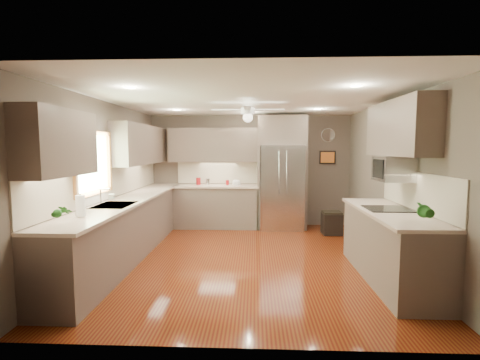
# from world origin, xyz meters

# --- Properties ---
(floor) EXTENTS (5.00, 5.00, 0.00)m
(floor) POSITION_xyz_m (0.00, 0.00, 0.00)
(floor) COLOR #4E140A
(floor) RESTS_ON ground
(ceiling) EXTENTS (5.00, 5.00, 0.00)m
(ceiling) POSITION_xyz_m (0.00, 0.00, 2.50)
(ceiling) COLOR white
(ceiling) RESTS_ON ground
(wall_back) EXTENTS (4.50, 0.00, 4.50)m
(wall_back) POSITION_xyz_m (0.00, 2.50, 1.25)
(wall_back) COLOR brown
(wall_back) RESTS_ON ground
(wall_front) EXTENTS (4.50, 0.00, 4.50)m
(wall_front) POSITION_xyz_m (0.00, -2.50, 1.25)
(wall_front) COLOR brown
(wall_front) RESTS_ON ground
(wall_left) EXTENTS (0.00, 5.00, 5.00)m
(wall_left) POSITION_xyz_m (-2.25, 0.00, 1.25)
(wall_left) COLOR brown
(wall_left) RESTS_ON ground
(wall_right) EXTENTS (0.00, 5.00, 5.00)m
(wall_right) POSITION_xyz_m (2.25, 0.00, 1.25)
(wall_right) COLOR brown
(wall_right) RESTS_ON ground
(canister_a) EXTENTS (0.11, 0.11, 0.16)m
(canister_a) POSITION_xyz_m (-1.14, 2.26, 1.02)
(canister_a) COLOR maroon
(canister_a) RESTS_ON back_run
(canister_b) EXTENTS (0.11, 0.11, 0.14)m
(canister_b) POSITION_xyz_m (-0.93, 2.25, 1.01)
(canister_b) COLOR silver
(canister_b) RESTS_ON back_run
(canister_d) EXTENTS (0.09, 0.09, 0.11)m
(canister_d) POSITION_xyz_m (-0.49, 2.19, 1.00)
(canister_d) COLOR maroon
(canister_d) RESTS_ON back_run
(soap_bottle) EXTENTS (0.10, 0.10, 0.17)m
(soap_bottle) POSITION_xyz_m (-2.06, -0.25, 1.03)
(soap_bottle) COLOR white
(soap_bottle) RESTS_ON left_run
(potted_plant_left) EXTENTS (0.16, 0.11, 0.29)m
(potted_plant_left) POSITION_xyz_m (-1.95, -1.85, 1.09)
(potted_plant_left) COLOR #1E5819
(potted_plant_left) RESTS_ON left_run
(potted_plant_right) EXTENTS (0.18, 0.15, 0.33)m
(potted_plant_right) POSITION_xyz_m (1.92, -1.70, 1.10)
(potted_plant_right) COLOR #1E5819
(potted_plant_right) RESTS_ON right_run
(bowl) EXTENTS (0.24, 0.24, 0.05)m
(bowl) POSITION_xyz_m (-0.29, 2.21, 0.96)
(bowl) COLOR #BDBA8E
(bowl) RESTS_ON back_run
(left_run) EXTENTS (0.65, 4.70, 1.45)m
(left_run) POSITION_xyz_m (-1.95, 0.15, 0.48)
(left_run) COLOR brown
(left_run) RESTS_ON ground
(back_run) EXTENTS (1.85, 0.65, 1.45)m
(back_run) POSITION_xyz_m (-0.72, 2.20, 0.48)
(back_run) COLOR brown
(back_run) RESTS_ON ground
(uppers) EXTENTS (4.50, 4.70, 0.95)m
(uppers) POSITION_xyz_m (-0.74, 0.71, 1.87)
(uppers) COLOR brown
(uppers) RESTS_ON wall_left
(window) EXTENTS (0.05, 1.12, 0.92)m
(window) POSITION_xyz_m (-2.22, -0.50, 1.55)
(window) COLOR #BFF2B2
(window) RESTS_ON wall_left
(sink) EXTENTS (0.50, 0.70, 0.32)m
(sink) POSITION_xyz_m (-1.93, -0.50, 0.91)
(sink) COLOR silver
(sink) RESTS_ON left_run
(refrigerator) EXTENTS (1.06, 0.75, 2.45)m
(refrigerator) POSITION_xyz_m (0.70, 2.16, 1.19)
(refrigerator) COLOR silver
(refrigerator) RESTS_ON ground
(right_run) EXTENTS (0.70, 2.20, 1.45)m
(right_run) POSITION_xyz_m (1.93, -0.80, 0.48)
(right_run) COLOR brown
(right_run) RESTS_ON ground
(microwave) EXTENTS (0.43, 0.55, 0.34)m
(microwave) POSITION_xyz_m (2.03, -0.55, 1.48)
(microwave) COLOR silver
(microwave) RESTS_ON wall_right
(ceiling_fan) EXTENTS (1.18, 1.18, 0.32)m
(ceiling_fan) POSITION_xyz_m (-0.00, 0.30, 2.33)
(ceiling_fan) COLOR white
(ceiling_fan) RESTS_ON ceiling
(recessed_lights) EXTENTS (2.84, 3.14, 0.01)m
(recessed_lights) POSITION_xyz_m (-0.04, 0.40, 2.49)
(recessed_lights) COLOR white
(recessed_lights) RESTS_ON ceiling
(wall_clock) EXTENTS (0.30, 0.03, 0.30)m
(wall_clock) POSITION_xyz_m (1.75, 2.48, 2.05)
(wall_clock) COLOR white
(wall_clock) RESTS_ON wall_back
(framed_print) EXTENTS (0.36, 0.03, 0.30)m
(framed_print) POSITION_xyz_m (1.75, 2.48, 1.55)
(framed_print) COLOR black
(framed_print) RESTS_ON wall_back
(stool) EXTENTS (0.38, 0.38, 0.46)m
(stool) POSITION_xyz_m (1.69, 1.62, 0.24)
(stool) COLOR black
(stool) RESTS_ON ground
(paper_towel) EXTENTS (0.11, 0.11, 0.27)m
(paper_towel) POSITION_xyz_m (-1.96, -1.41, 1.08)
(paper_towel) COLOR white
(paper_towel) RESTS_ON left_run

